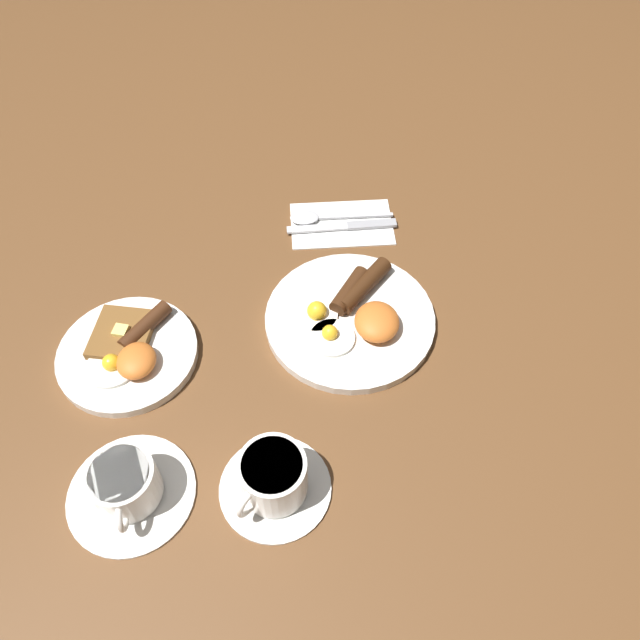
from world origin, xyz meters
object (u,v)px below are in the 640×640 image
(teacup_near, at_px, (273,479))
(breakfast_plate_near, at_px, (352,317))
(breakfast_plate_far, at_px, (128,351))
(spoon, at_px, (315,217))
(teacup_far, at_px, (127,487))
(knife, at_px, (348,226))

(teacup_near, bearing_deg, breakfast_plate_near, -21.07)
(breakfast_plate_far, bearing_deg, spoon, -43.02)
(teacup_far, bearing_deg, spoon, -24.30)
(teacup_near, bearing_deg, spoon, -5.13)
(breakfast_plate_near, relative_size, teacup_near, 1.80)
(teacup_far, distance_m, knife, 0.56)
(teacup_far, bearing_deg, knife, -30.54)
(breakfast_plate_near, height_order, teacup_near, teacup_near)
(breakfast_plate_far, bearing_deg, knife, -50.56)
(breakfast_plate_far, xyz_separation_m, spoon, (0.29, -0.27, -0.00))
(teacup_near, bearing_deg, teacup_far, 92.92)
(breakfast_plate_far, distance_m, teacup_far, 0.22)
(teacup_near, relative_size, knife, 0.75)
(breakfast_plate_near, bearing_deg, teacup_near, 158.93)
(teacup_near, height_order, teacup_far, teacup_near)
(breakfast_plate_far, distance_m, knife, 0.42)
(breakfast_plate_near, bearing_deg, teacup_far, 134.31)
(teacup_near, height_order, knife, teacup_near)
(knife, distance_m, spoon, 0.06)
(spoon, bearing_deg, teacup_near, 80.80)
(teacup_near, bearing_deg, knife, -12.18)
(knife, bearing_deg, spoon, -25.00)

